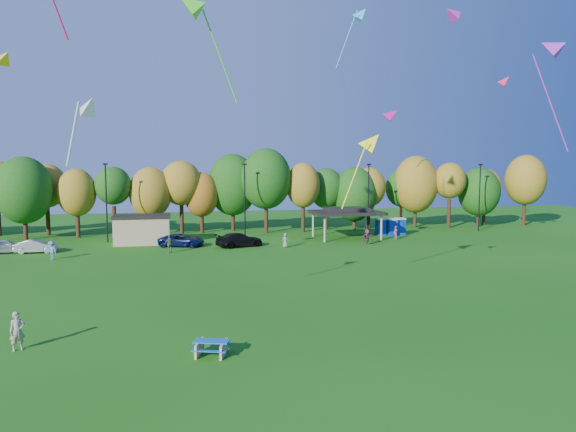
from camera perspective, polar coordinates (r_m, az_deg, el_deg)
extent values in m
plane|color=#19600F|center=(24.42, 3.95, -15.16)|extent=(160.00, 160.00, 0.00)
cylinder|color=black|center=(68.61, -27.15, -0.90)|extent=(0.50, 0.50, 3.56)
ellipsoid|color=#144C0F|center=(68.32, -27.30, 2.57)|extent=(6.62, 6.62, 8.00)
cylinder|color=black|center=(72.14, -25.11, -0.44)|extent=(0.50, 0.50, 3.79)
ellipsoid|color=olive|center=(71.87, -25.25, 3.07)|extent=(4.94, 4.94, 5.58)
cylinder|color=black|center=(68.21, -22.31, -0.83)|extent=(0.50, 0.50, 3.34)
ellipsoid|color=olive|center=(67.93, -22.42, 2.43)|extent=(4.61, 4.61, 5.88)
cylinder|color=black|center=(67.44, -18.74, -0.58)|extent=(0.50, 0.50, 3.82)
ellipsoid|color=#144C0F|center=(67.15, -18.85, 3.20)|extent=(4.43, 4.43, 4.73)
cylinder|color=black|center=(67.80, -14.96, -0.69)|extent=(0.50, 0.50, 3.25)
ellipsoid|color=olive|center=(67.52, -15.04, 2.52)|extent=(5.33, 5.33, 6.53)
cylinder|color=black|center=(68.29, -11.72, -0.27)|extent=(0.50, 0.50, 3.96)
ellipsoid|color=olive|center=(68.00, -11.79, 3.61)|extent=(5.31, 5.31, 5.82)
cylinder|color=black|center=(68.70, -9.54, -0.59)|extent=(0.50, 0.50, 3.05)
ellipsoid|color=#995914|center=(68.42, -9.59, 2.37)|extent=(4.54, 4.54, 5.87)
cylinder|color=black|center=(70.20, -6.12, -0.12)|extent=(0.50, 0.50, 3.77)
ellipsoid|color=#144C0F|center=(69.92, -6.16, 3.47)|extent=(6.69, 6.69, 8.35)
cylinder|color=black|center=(67.82, -2.44, -0.07)|extent=(0.50, 0.50, 4.28)
ellipsoid|color=#144C0F|center=(67.53, -2.46, 4.16)|extent=(6.64, 6.64, 8.01)
cylinder|color=black|center=(68.59, 1.68, -0.22)|extent=(0.50, 0.50, 3.76)
ellipsoid|color=olive|center=(68.30, 1.70, 3.44)|extent=(4.49, 4.49, 6.02)
cylinder|color=black|center=(71.60, 4.28, -0.13)|extent=(0.50, 0.50, 3.43)
ellipsoid|color=#144C0F|center=(71.33, 4.30, 3.07)|extent=(4.77, 4.77, 5.63)
cylinder|color=black|center=(72.04, 7.39, -0.32)|extent=(0.50, 0.50, 2.95)
ellipsoid|color=#144C0F|center=(71.78, 7.42, 2.42)|extent=(6.14, 6.14, 7.54)
cylinder|color=black|center=(73.25, 8.94, -0.02)|extent=(0.50, 0.50, 3.52)
ellipsoid|color=olive|center=(72.98, 8.98, 3.19)|extent=(4.78, 4.78, 5.53)
cylinder|color=black|center=(77.02, 12.40, 0.13)|extent=(0.50, 0.50, 3.39)
ellipsoid|color=#144C0F|center=(76.77, 12.46, 3.06)|extent=(4.54, 4.54, 5.46)
cylinder|color=black|center=(76.57, 13.93, 0.19)|extent=(0.50, 0.50, 3.72)
ellipsoid|color=olive|center=(76.32, 14.00, 3.43)|extent=(6.32, 6.32, 8.24)
cylinder|color=black|center=(76.88, 17.44, 0.25)|extent=(0.50, 0.50, 4.06)
ellipsoid|color=olive|center=(76.63, 17.54, 3.78)|extent=(4.50, 4.50, 5.13)
cylinder|color=black|center=(80.04, 20.39, -0.01)|extent=(0.50, 0.50, 3.05)
ellipsoid|color=#144C0F|center=(79.81, 20.47, 2.54)|extent=(5.97, 5.97, 7.05)
cylinder|color=black|center=(82.36, 20.92, 0.29)|extent=(0.50, 0.50, 3.55)
ellipsoid|color=olive|center=(82.12, 21.02, 3.17)|extent=(4.60, 4.60, 4.99)
cylinder|color=black|center=(84.06, 24.76, 0.42)|extent=(0.50, 0.50, 4.07)
ellipsoid|color=olive|center=(83.83, 24.88, 3.65)|extent=(5.83, 5.83, 7.42)
cylinder|color=black|center=(62.46, -19.52, 1.33)|extent=(0.16, 0.16, 9.00)
cube|color=black|center=(62.33, -19.65, 5.46)|extent=(0.50, 0.25, 0.18)
cylinder|color=black|center=(62.62, -4.82, 1.63)|extent=(0.16, 0.16, 9.00)
cube|color=black|center=(62.49, -4.85, 5.75)|extent=(0.50, 0.25, 0.18)
cylinder|color=black|center=(66.73, 8.92, 1.81)|extent=(0.16, 0.16, 9.00)
cube|color=black|center=(66.61, 8.98, 5.68)|extent=(0.50, 0.25, 0.18)
cylinder|color=black|center=(74.14, 20.50, 1.89)|extent=(0.16, 0.16, 9.00)
cube|color=black|center=(74.03, 20.61, 5.37)|extent=(0.50, 0.25, 0.18)
cube|color=tan|center=(60.40, -15.88, -1.55)|extent=(6.00, 4.00, 3.00)
cube|color=black|center=(60.23, -15.92, -0.02)|extent=(6.30, 4.30, 0.25)
cylinder|color=tan|center=(59.35, 4.10, -1.48)|extent=(0.24, 0.24, 3.00)
cylinder|color=tan|center=(61.74, 10.33, -1.29)|extent=(0.24, 0.24, 3.00)
cylinder|color=tan|center=(64.12, 2.81, -0.96)|extent=(0.24, 0.24, 3.00)
cylinder|color=tan|center=(66.34, 8.64, -0.80)|extent=(0.24, 0.24, 3.00)
cube|color=black|center=(62.63, 6.52, 0.38)|extent=(8.20, 6.20, 0.35)
cube|color=black|center=(62.60, 6.52, 0.74)|extent=(5.00, 3.50, 0.45)
cube|color=#0E36B7|center=(66.38, 10.26, -1.26)|extent=(1.10, 1.10, 2.00)
cube|color=silver|center=(66.27, 10.27, -0.32)|extent=(1.15, 1.15, 0.18)
cube|color=#0E36B7|center=(66.38, 11.49, -1.28)|extent=(1.10, 1.10, 2.00)
cube|color=silver|center=(66.26, 11.50, -0.34)|extent=(1.15, 1.15, 0.18)
cube|color=#0E36B7|center=(67.31, 12.34, -1.21)|extent=(1.10, 1.10, 2.00)
cube|color=silver|center=(67.20, 12.36, -0.28)|extent=(1.15, 1.15, 0.18)
cube|color=tan|center=(24.64, -9.83, -14.25)|extent=(0.51, 1.25, 0.64)
cube|color=tan|center=(24.36, -7.15, -14.44)|extent=(0.51, 1.25, 0.64)
cube|color=blue|center=(24.38, -8.51, -13.58)|extent=(1.72, 1.14, 0.05)
cube|color=blue|center=(23.97, -8.84, -14.62)|extent=(1.58, 0.72, 0.04)
cube|color=blue|center=(24.97, -8.18, -13.78)|extent=(1.58, 0.72, 0.04)
imported|color=tan|center=(27.72, -27.87, -11.25)|extent=(0.80, 0.68, 1.85)
imported|color=#B8B8B8|center=(58.97, -28.98, -2.94)|extent=(4.54, 2.60, 1.45)
imported|color=#9FA0A4|center=(57.73, -26.19, -3.05)|extent=(4.04, 1.42, 1.33)
imported|color=#0B1446|center=(57.25, -11.75, -2.65)|extent=(5.40, 3.62, 1.37)
imported|color=black|center=(56.06, -5.42, -2.66)|extent=(5.60, 3.52, 1.51)
imported|color=#527447|center=(53.17, -13.02, -3.04)|extent=(1.15, 0.74, 1.83)
imported|color=#537EB6|center=(52.81, -24.79, -3.49)|extent=(1.31, 1.17, 1.76)
imported|color=#AB508D|center=(63.03, 11.86, -1.82)|extent=(0.52, 0.66, 1.61)
imported|color=#71865C|center=(55.34, -0.30, -2.71)|extent=(0.88, 0.72, 1.56)
imported|color=#8A395B|center=(57.89, 8.77, -2.30)|extent=(1.73, 1.24, 1.80)
cone|color=#CE0B77|center=(33.37, 11.51, 10.97)|extent=(1.40, 1.25, 1.16)
cone|color=purple|center=(42.97, 27.09, 16.33)|extent=(2.55, 2.56, 2.09)
cylinder|color=purple|center=(44.77, 27.10, 11.19)|extent=(2.03, 2.12, 7.55)
cone|color=yellow|center=(37.53, -28.97, 15.17)|extent=(1.75, 1.73, 1.42)
cone|color=#27B9FB|center=(56.22, 8.22, 21.34)|extent=(2.21, 1.84, 1.90)
cylinder|color=#27B9FB|center=(54.58, 6.52, 18.92)|extent=(2.11, 0.58, 5.67)
cone|color=#F81D50|center=(54.95, 23.02, 13.66)|extent=(1.81, 1.73, 1.42)
cone|color=#FDFF1A|center=(36.48, 9.40, 8.10)|extent=(2.37, 2.00, 2.01)
cylinder|color=#FDFF1A|center=(35.56, 7.42, 4.57)|extent=(1.77, 0.57, 4.73)
cone|color=#D022AF|center=(44.86, 17.74, 20.67)|extent=(1.72, 1.39, 1.63)
cone|color=#3ECE1B|center=(38.29, -10.94, 22.03)|extent=(2.56, 2.11, 2.31)
cylinder|color=#3ECE1B|center=(38.02, -7.62, 17.30)|extent=(2.46, 0.56, 6.61)
cone|color=silver|center=(26.02, -21.24, 11.34)|extent=(1.66, 1.66, 1.32)
cylinder|color=silver|center=(25.38, -22.79, 8.38)|extent=(0.87, 0.86, 2.85)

